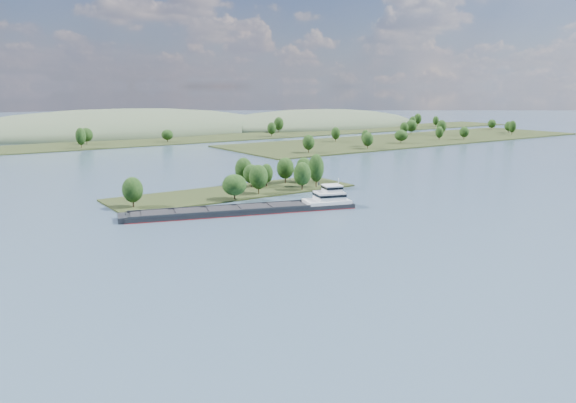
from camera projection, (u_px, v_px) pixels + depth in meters
ground at (328, 223)px, 175.11m from camera, size 1800.00×1800.00×0.00m
tree_island at (250, 182)px, 224.99m from camera, size 100.00×33.71×15.13m
right_bank at (416, 138)px, 448.01m from camera, size 320.00×90.00×14.91m
back_shoreline at (97, 144)px, 405.77m from camera, size 900.00×60.00×15.38m
hill_east at (316, 126)px, 601.86m from camera, size 260.00×140.00×36.00m
hill_west at (123, 133)px, 515.76m from camera, size 320.00×160.00×44.00m
cargo_barge at (258, 208)px, 189.90m from camera, size 78.77×31.80×10.74m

